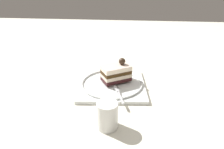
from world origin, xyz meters
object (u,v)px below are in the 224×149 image
(cake_slice, at_px, (116,72))
(drink_glass_near, at_px, (107,117))
(fork, at_px, (119,94))
(dessert_plate, at_px, (112,84))

(cake_slice, xyz_separation_m, drink_glass_near, (0.00, 0.24, -0.02))
(cake_slice, height_order, fork, cake_slice)
(dessert_plate, bearing_deg, drink_glass_near, 92.40)
(cake_slice, relative_size, fork, 1.04)
(dessert_plate, height_order, drink_glass_near, drink_glass_near)
(dessert_plate, bearing_deg, cake_slice, -123.34)
(drink_glass_near, bearing_deg, cake_slice, -91.10)
(dessert_plate, distance_m, cake_slice, 0.05)
(cake_slice, height_order, drink_glass_near, cake_slice)
(dessert_plate, xyz_separation_m, drink_glass_near, (-0.01, 0.22, 0.02))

